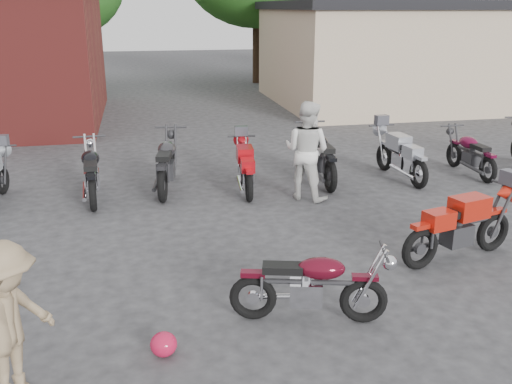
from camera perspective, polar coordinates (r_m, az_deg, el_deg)
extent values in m
plane|color=#2D2C2F|center=(7.06, 4.69, -12.29)|extent=(90.00, 90.00, 0.00)
cube|color=tan|center=(23.30, 14.91, 12.99)|extent=(10.00, 8.00, 3.50)
ellipsoid|color=#B61338|center=(6.36, -9.22, -14.80)|extent=(0.33, 0.33, 0.27)
imported|color=silver|center=(10.91, 5.10, 4.13)|extent=(1.16, 1.15, 1.90)
imported|color=#927B5A|center=(5.79, -23.46, -12.01)|extent=(1.05, 1.19, 1.60)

